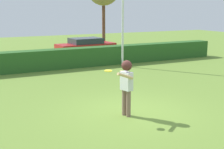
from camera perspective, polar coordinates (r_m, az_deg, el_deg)
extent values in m
plane|color=olive|center=(10.45, 3.39, -6.77)|extent=(60.00, 60.00, 0.00)
cylinder|color=#7E5E53|center=(9.89, 3.02, -5.31)|extent=(0.14, 0.14, 0.84)
cylinder|color=#7E5E53|center=(10.03, 2.23, -5.05)|extent=(0.14, 0.14, 0.84)
cube|color=silver|center=(9.77, 2.66, -1.20)|extent=(0.30, 0.42, 0.58)
cylinder|color=tan|center=(9.36, 2.41, -0.27)|extent=(0.62, 0.23, 0.30)
cylinder|color=tan|center=(9.94, 1.73, -1.08)|extent=(0.09, 0.09, 0.62)
sphere|color=tan|center=(9.68, 2.68, 1.46)|extent=(0.22, 0.22, 0.22)
sphere|color=#472420|center=(9.67, 2.69, 1.63)|extent=(0.33, 0.33, 0.33)
cylinder|color=yellow|center=(9.32, -0.70, 0.68)|extent=(0.23, 0.23, 0.03)
cylinder|color=silver|center=(18.17, 1.97, 10.98)|extent=(0.12, 0.12, 6.09)
cube|color=#295922|center=(17.91, -10.32, 2.76)|extent=(21.77, 0.90, 1.10)
cube|color=#B21E1E|center=(22.94, -4.76, 4.95)|extent=(4.31, 1.99, 0.55)
cube|color=#2D333D|center=(22.89, -4.78, 6.13)|extent=(2.31, 1.72, 0.40)
cylinder|color=black|center=(24.39, -2.54, 4.75)|extent=(0.61, 0.14, 0.60)
cylinder|color=black|center=(22.92, -0.50, 4.30)|extent=(0.61, 0.14, 0.60)
cylinder|color=black|center=(23.15, -8.96, 4.23)|extent=(0.61, 0.14, 0.60)
cylinder|color=black|center=(21.60, -7.25, 3.73)|extent=(0.61, 0.14, 0.60)
cylinder|color=brown|center=(26.15, -1.52, 8.48)|extent=(0.26, 0.26, 3.54)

